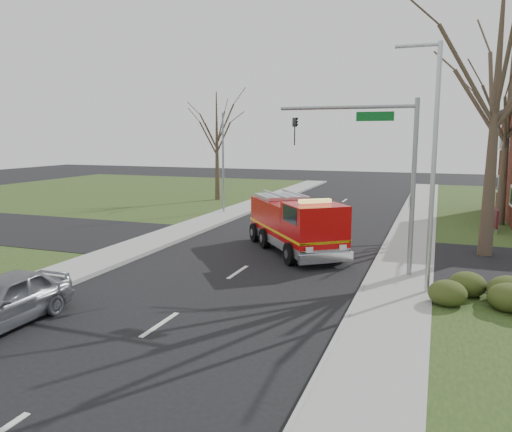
% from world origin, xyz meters
% --- Properties ---
extents(ground, '(120.00, 120.00, 0.00)m').
position_xyz_m(ground, '(0.00, 0.00, 0.00)').
color(ground, black).
rests_on(ground, ground).
extents(sidewalk_right, '(2.40, 80.00, 0.15)m').
position_xyz_m(sidewalk_right, '(6.20, 0.00, 0.07)').
color(sidewalk_right, gray).
rests_on(sidewalk_right, ground).
extents(sidewalk_left, '(2.40, 80.00, 0.15)m').
position_xyz_m(sidewalk_left, '(-6.20, 0.00, 0.07)').
color(sidewalk_left, gray).
rests_on(sidewalk_left, ground).
extents(health_center_sign, '(0.12, 2.00, 1.40)m').
position_xyz_m(health_center_sign, '(10.50, 12.50, 0.88)').
color(health_center_sign, '#430F17').
rests_on(health_center_sign, ground).
extents(hedge_corner, '(2.80, 2.00, 0.90)m').
position_xyz_m(hedge_corner, '(9.00, -1.00, 0.58)').
color(hedge_corner, '#2E3B15').
rests_on(hedge_corner, lawn_right).
extents(bare_tree_near, '(6.00, 6.00, 12.00)m').
position_xyz_m(bare_tree_near, '(9.50, 6.00, 7.41)').
color(bare_tree_near, '#3A2C22').
rests_on(bare_tree_near, ground).
extents(bare_tree_far, '(5.25, 5.25, 10.50)m').
position_xyz_m(bare_tree_far, '(11.00, 15.00, 6.49)').
color(bare_tree_far, '#3A2C22').
rests_on(bare_tree_far, ground).
extents(bare_tree_left, '(4.50, 4.50, 9.00)m').
position_xyz_m(bare_tree_left, '(-10.00, 20.00, 5.56)').
color(bare_tree_left, '#3A2C22').
rests_on(bare_tree_left, ground).
extents(traffic_signal_mast, '(5.29, 0.18, 6.80)m').
position_xyz_m(traffic_signal_mast, '(5.21, 1.50, 4.71)').
color(traffic_signal_mast, gray).
rests_on(traffic_signal_mast, ground).
extents(streetlight_pole, '(1.48, 0.16, 8.40)m').
position_xyz_m(streetlight_pole, '(7.14, -0.50, 4.55)').
color(streetlight_pole, '#B7BABF').
rests_on(streetlight_pole, ground).
extents(utility_pole_far, '(0.14, 0.14, 7.00)m').
position_xyz_m(utility_pole_far, '(-6.80, 14.00, 3.50)').
color(utility_pole_far, gray).
rests_on(utility_pole_far, ground).
extents(fire_engine, '(6.02, 6.87, 2.77)m').
position_xyz_m(fire_engine, '(1.19, 4.30, 1.25)').
color(fire_engine, '#B30809').
rests_on(fire_engine, ground).
extents(parked_car_maroon, '(1.85, 4.47, 1.52)m').
position_xyz_m(parked_car_maroon, '(-4.20, -7.63, 0.76)').
color(parked_car_maroon, slate).
rests_on(parked_car_maroon, ground).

